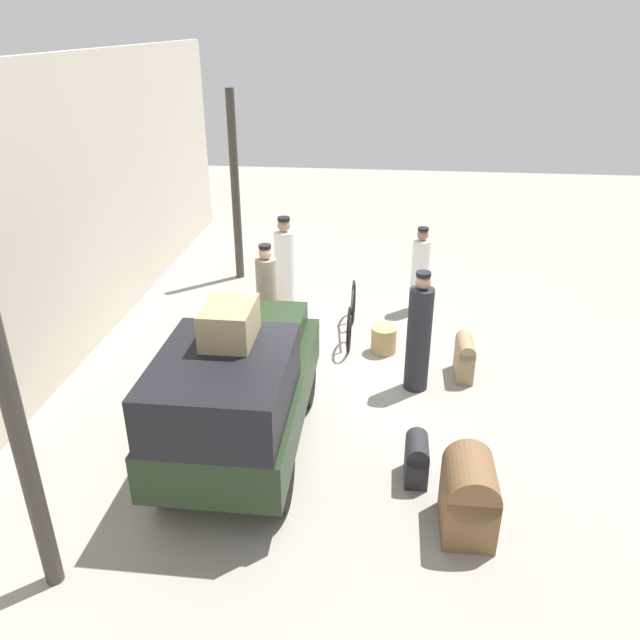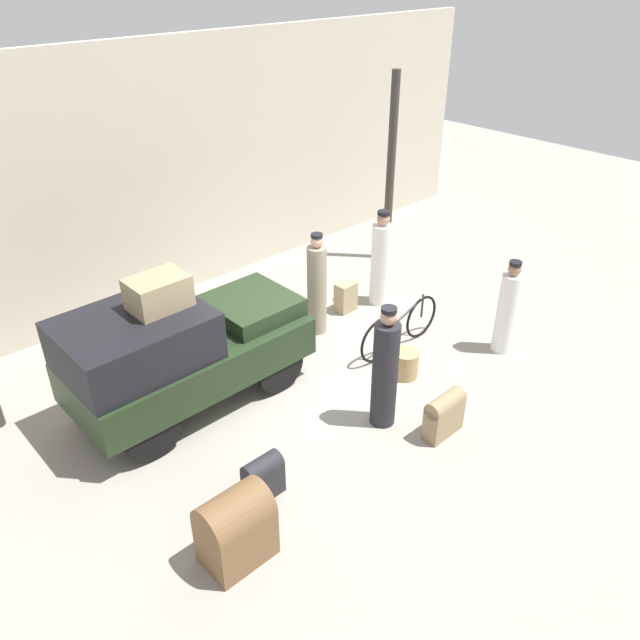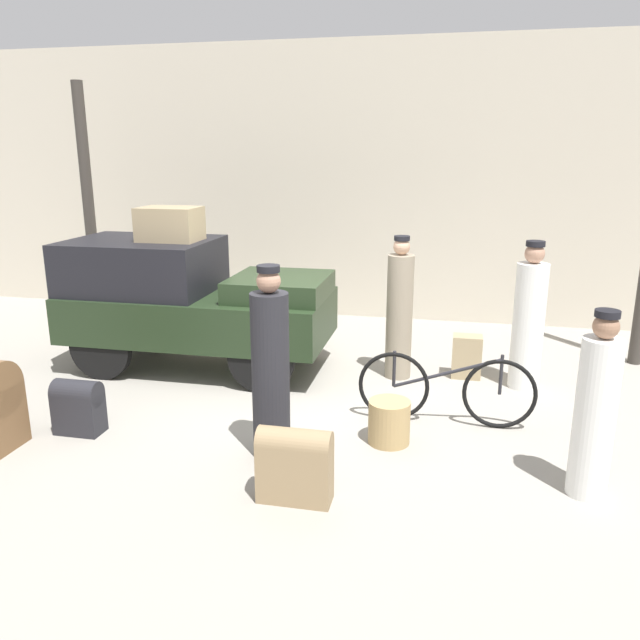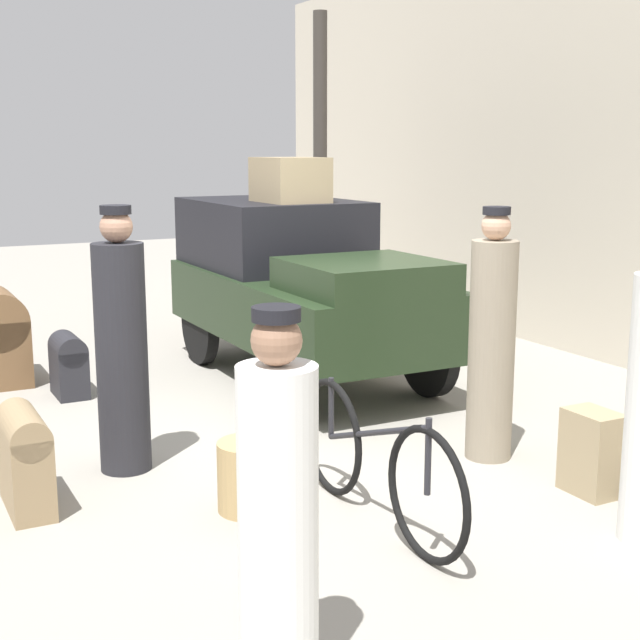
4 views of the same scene
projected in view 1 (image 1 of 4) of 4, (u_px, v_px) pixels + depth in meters
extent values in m
plane|color=gray|center=(332.00, 384.00, 9.31)|extent=(30.00, 30.00, 0.00)
cube|color=beige|center=(44.00, 230.00, 8.74)|extent=(16.00, 0.15, 4.50)
cylinder|color=#38332D|center=(14.00, 417.00, 5.23)|extent=(0.17, 0.17, 3.78)
cylinder|color=#38332D|center=(235.00, 188.00, 12.40)|extent=(0.17, 0.17, 3.78)
cylinder|color=black|center=(212.00, 372.00, 8.83)|extent=(0.81, 0.12, 0.81)
cylinder|color=black|center=(309.00, 377.00, 8.69)|extent=(0.81, 0.12, 0.81)
cylinder|color=black|center=(162.00, 467.00, 6.95)|extent=(0.81, 0.12, 0.81)
cylinder|color=black|center=(284.00, 476.00, 6.81)|extent=(0.81, 0.12, 0.81)
cube|color=black|center=(242.00, 396.00, 7.68)|extent=(3.38, 1.55, 0.58)
cube|color=black|center=(223.00, 385.00, 6.73)|extent=(1.86, 1.42, 0.67)
cube|color=black|center=(258.00, 326.00, 8.48)|extent=(1.18, 1.21, 0.26)
torus|color=black|center=(353.00, 303.00, 11.07)|extent=(0.75, 0.04, 0.75)
torus|color=black|center=(349.00, 330.00, 10.10)|extent=(0.75, 0.04, 0.75)
cylinder|color=#232328|center=(351.00, 306.00, 10.50)|extent=(1.10, 0.04, 0.41)
cylinder|color=#232328|center=(349.00, 319.00, 10.01)|extent=(0.04, 0.04, 0.39)
cylinder|color=#232328|center=(354.00, 292.00, 10.98)|extent=(0.04, 0.04, 0.42)
cylinder|color=tan|center=(384.00, 340.00, 10.12)|extent=(0.41, 0.41, 0.43)
cylinder|color=white|center=(285.00, 272.00, 11.36)|extent=(0.37, 0.37, 1.52)
sphere|color=tan|center=(284.00, 225.00, 10.99)|extent=(0.23, 0.23, 0.23)
cylinder|color=black|center=(284.00, 219.00, 10.93)|extent=(0.22, 0.22, 0.06)
cylinder|color=#232328|center=(419.00, 340.00, 8.89)|extent=(0.35, 0.35, 1.57)
sphere|color=tan|center=(423.00, 282.00, 8.50)|extent=(0.22, 0.22, 0.22)
cylinder|color=black|center=(424.00, 274.00, 8.45)|extent=(0.21, 0.21, 0.06)
cylinder|color=gray|center=(267.00, 305.00, 9.99)|extent=(0.33, 0.33, 1.56)
sphere|color=tan|center=(265.00, 253.00, 9.60)|extent=(0.20, 0.20, 0.20)
cylinder|color=black|center=(265.00, 246.00, 9.56)|extent=(0.19, 0.19, 0.06)
cylinder|color=white|center=(420.00, 276.00, 11.40)|extent=(0.33, 0.33, 1.36)
sphere|color=#936B51|center=(423.00, 235.00, 11.07)|extent=(0.20, 0.20, 0.20)
cylinder|color=black|center=(423.00, 229.00, 11.02)|extent=(0.19, 0.19, 0.06)
cube|color=#937A56|center=(464.00, 361.00, 9.41)|extent=(0.61, 0.25, 0.51)
cylinder|color=#937A56|center=(466.00, 346.00, 9.30)|extent=(0.61, 0.25, 0.25)
cube|color=#232328|center=(416.00, 463.00, 7.30)|extent=(0.47, 0.26, 0.43)
cylinder|color=#232328|center=(417.00, 448.00, 7.20)|extent=(0.47, 0.26, 0.26)
cube|color=#9E8966|center=(268.00, 311.00, 10.99)|extent=(0.36, 0.26, 0.55)
cube|color=brown|center=(468.00, 505.00, 6.52)|extent=(0.73, 0.54, 0.63)
cylinder|color=brown|center=(471.00, 481.00, 6.39)|extent=(0.73, 0.54, 0.54)
cube|color=#9E8966|center=(229.00, 323.00, 6.87)|extent=(0.74, 0.55, 0.42)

